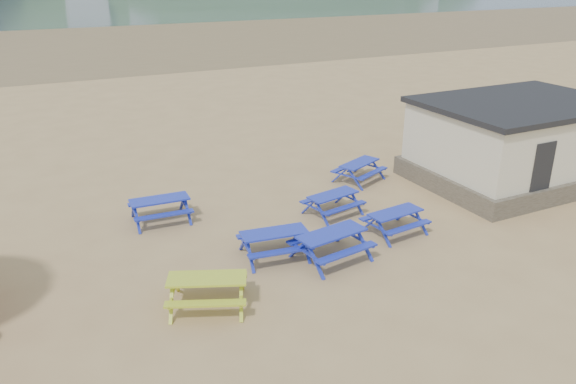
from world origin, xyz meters
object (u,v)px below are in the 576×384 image
picnic_table_yellow (208,292)px  amenity_block (517,141)px  picnic_table_blue_b (333,204)px  picnic_table_blue_a (160,210)px

picnic_table_yellow → amenity_block: size_ratio=0.32×
picnic_table_blue_b → picnic_table_yellow: 6.54m
picnic_table_yellow → amenity_block: bearing=36.5°
picnic_table_blue_b → picnic_table_yellow: (-5.59, -3.40, 0.03)m
picnic_table_blue_a → picnic_table_yellow: 5.46m
picnic_table_blue_b → amenity_block: size_ratio=0.27×
picnic_table_blue_a → amenity_block: (13.38, -2.31, 1.17)m
picnic_table_blue_b → picnic_table_blue_a: bearing=148.5°
picnic_table_blue_a → picnic_table_blue_b: size_ratio=0.99×
picnic_table_blue_a → picnic_table_blue_b: (5.34, -2.06, -0.03)m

